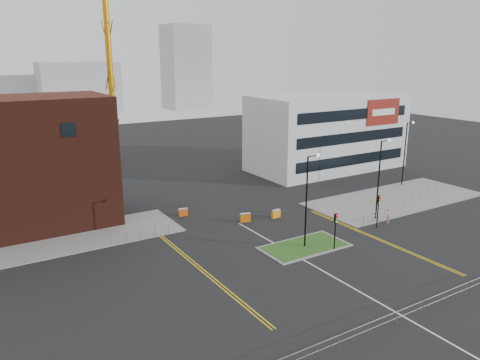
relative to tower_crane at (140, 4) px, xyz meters
name	(u,v)px	position (x,y,z in m)	size (l,w,h in m)	color
ground	(348,285)	(-3.79, -55.08, -26.37)	(200.00, 200.00, 0.00)	black
pavement_left	(39,245)	(-23.79, -33.08, -26.31)	(28.00, 8.00, 0.12)	slate
pavement_right	(395,199)	(18.21, -41.08, -26.31)	(24.00, 10.00, 0.12)	slate
island_kerb	(305,247)	(-1.79, -47.08, -26.33)	(8.60, 4.60, 0.08)	slate
grass_island	(305,246)	(-1.79, -47.08, -26.31)	(8.00, 4.00, 0.12)	#274B19
office_block	(327,132)	(22.22, -23.11, -20.37)	(25.00, 12.20, 12.00)	silver
tower_crane	(140,4)	(0.00, 0.00, 0.00)	(53.01, 1.87, 38.22)	#BC780B
streetlamp_island	(308,193)	(-1.57, -47.08, -20.96)	(1.46, 0.36, 9.18)	black
streetlamp_right_near	(380,173)	(10.43, -45.08, -20.96)	(1.46, 0.36, 9.18)	black
streetlamp_right_far	(406,148)	(24.43, -37.08, -20.96)	(1.46, 0.36, 9.18)	black
traffic_light_island	(336,225)	(0.21, -49.10, -23.81)	(0.28, 0.33, 3.65)	black
traffic_light_right	(378,205)	(8.21, -47.10, -23.81)	(0.28, 0.33, 3.65)	black
railing_front	(410,310)	(-3.79, -61.08, -25.59)	(24.05, 0.05, 1.10)	gray
railing_left	(141,233)	(-14.79, -37.08, -25.63)	(6.05, 0.05, 1.10)	gray
railing_right	(404,200)	(16.71, -43.58, -25.59)	(19.05, 5.05, 1.10)	gray
centre_line	(331,276)	(-3.79, -53.08, -26.37)	(0.15, 30.00, 0.01)	silver
yellow_left_a	(194,265)	(-12.79, -45.08, -26.37)	(0.12, 24.00, 0.01)	gold
yellow_left_b	(197,264)	(-12.49, -45.08, -26.37)	(0.12, 24.00, 0.01)	gold
yellow_right_a	(374,238)	(5.71, -49.08, -26.37)	(0.12, 20.00, 0.01)	gold
yellow_right_b	(376,238)	(6.01, -49.08, -26.37)	(0.12, 20.00, 0.01)	gold
skyline_b	(79,88)	(6.21, 74.92, -18.37)	(24.00, 12.00, 16.00)	gray
skyline_c	(186,68)	(41.21, 69.92, -12.37)	(14.00, 12.00, 28.00)	gray
skyline_d	(14,95)	(-11.79, 84.92, -20.37)	(30.00, 12.00, 12.00)	gray
pedestrian	(389,215)	(10.52, -46.64, -25.52)	(0.63, 0.41, 1.72)	pink
barrier_left	(183,212)	(-8.02, -32.53, -25.89)	(1.10, 0.44, 0.90)	#CB480B
barrier_mid	(245,217)	(-2.92, -38.02, -25.84)	(1.23, 0.68, 0.98)	#CF5B0B
barrier_right	(276,213)	(0.85, -38.68, -25.87)	(1.13, 0.47, 0.93)	orange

